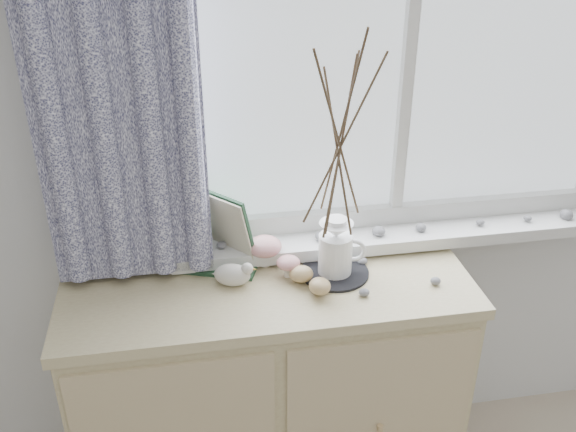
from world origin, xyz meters
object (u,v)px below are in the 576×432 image
(sideboard, at_px, (270,395))
(botanical_book, at_px, (205,237))
(toadstool_cluster, at_px, (271,251))
(twig_pitcher, at_px, (340,138))

(sideboard, xyz_separation_m, botanical_book, (-0.17, 0.10, 0.55))
(sideboard, bearing_deg, botanical_book, 149.60)
(sideboard, distance_m, toadstool_cluster, 0.49)
(botanical_book, distance_m, toadstool_cluster, 0.20)
(toadstool_cluster, distance_m, twig_pitcher, 0.42)
(twig_pitcher, bearing_deg, botanical_book, -173.19)
(botanical_book, relative_size, toadstool_cluster, 2.27)
(twig_pitcher, bearing_deg, sideboard, -154.09)
(sideboard, distance_m, botanical_book, 0.58)
(toadstool_cluster, bearing_deg, sideboard, -102.74)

